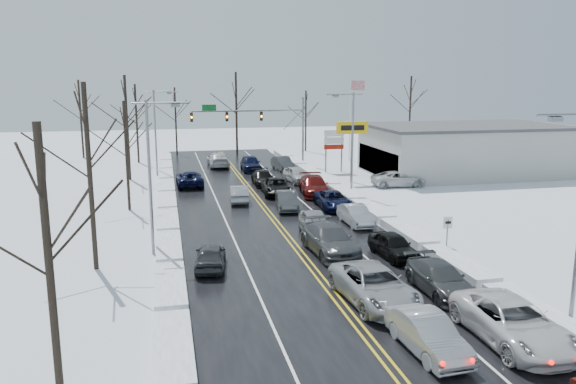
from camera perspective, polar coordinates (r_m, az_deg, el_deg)
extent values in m
plane|color=silver|center=(38.76, -0.73, -3.73)|extent=(160.00, 160.00, 0.00)
cube|color=black|center=(40.65, -1.30, -3.00)|extent=(14.00, 84.00, 0.01)
cube|color=white|center=(39.95, -12.08, -3.52)|extent=(1.46, 72.00, 0.60)
cube|color=white|center=(42.73, 8.76, -2.42)|extent=(1.46, 72.00, 0.60)
cylinder|color=slate|center=(66.88, 1.54, 6.18)|extent=(0.24, 0.24, 8.00)
cylinder|color=slate|center=(65.44, -4.04, 8.24)|extent=(13.00, 0.18, 0.18)
cylinder|color=slate|center=(66.49, 0.53, 7.36)|extent=(2.33, 0.10, 2.33)
cube|color=#0C591E|center=(64.91, -8.02, 8.48)|extent=(1.60, 0.08, 0.70)
cube|color=black|center=(65.71, -2.73, 7.70)|extent=(0.32, 0.25, 1.05)
sphere|color=#3F0705|center=(65.54, -2.71, 7.95)|extent=(0.20, 0.20, 0.20)
sphere|color=orange|center=(65.56, -2.71, 7.69)|extent=(0.22, 0.22, 0.22)
sphere|color=black|center=(65.58, -2.70, 7.43)|extent=(0.20, 0.20, 0.20)
cube|color=black|center=(65.16, -6.23, 7.61)|extent=(0.32, 0.25, 1.05)
sphere|color=#3F0705|center=(64.98, -6.22, 7.87)|extent=(0.20, 0.20, 0.20)
sphere|color=orange|center=(65.00, -6.21, 7.60)|extent=(0.22, 0.22, 0.22)
sphere|color=black|center=(65.02, -6.21, 7.34)|extent=(0.20, 0.20, 0.20)
cube|color=black|center=(64.85, -9.77, 7.50)|extent=(0.32, 0.25, 1.05)
sphere|color=#3F0705|center=(64.67, -9.78, 7.75)|extent=(0.20, 0.20, 0.20)
sphere|color=orange|center=(64.69, -9.77, 7.49)|extent=(0.22, 0.22, 0.22)
sphere|color=black|center=(64.71, -9.76, 7.22)|extent=(0.20, 0.20, 0.20)
cylinder|color=slate|center=(56.13, 6.48, 3.86)|extent=(0.20, 0.20, 5.60)
cube|color=yellow|center=(55.85, 6.54, 6.51)|extent=(3.20, 0.30, 1.20)
cube|color=black|center=(55.69, 6.59, 6.49)|extent=(2.40, 0.04, 0.50)
cylinder|color=slate|center=(61.64, 3.87, 3.84)|extent=(0.16, 0.16, 4.00)
cylinder|color=slate|center=(62.16, 5.46, 3.88)|extent=(0.16, 0.16, 4.00)
cube|color=white|center=(61.63, 4.70, 5.98)|extent=(2.20, 0.22, 0.70)
cube|color=white|center=(61.71, 4.69, 5.24)|extent=(2.20, 0.22, 0.70)
cube|color=#98190B|center=(61.79, 4.68, 4.59)|extent=(2.20, 0.22, 0.50)
cylinder|color=slate|center=(33.92, 15.85, -4.47)|extent=(0.08, 0.08, 2.20)
cube|color=white|center=(33.69, 15.93, -3.00)|extent=(0.55, 0.05, 0.70)
cube|color=black|center=(33.66, 15.97, -3.01)|extent=(0.35, 0.02, 0.15)
cylinder|color=silver|center=(70.54, 6.32, 7.21)|extent=(0.14, 0.14, 10.00)
cube|color=#ADADA8|center=(63.56, 17.50, 4.02)|extent=(20.00, 12.00, 5.00)
cube|color=#262628|center=(59.37, 9.08, 3.04)|extent=(0.10, 11.00, 2.80)
cube|color=#3F3F42|center=(63.29, 17.65, 6.40)|extent=(20.40, 12.40, 0.30)
cylinder|color=slate|center=(24.13, 27.08, 7.00)|extent=(3.20, 0.12, 0.12)
cube|color=slate|center=(23.64, 25.53, 6.70)|extent=(0.50, 0.25, 0.18)
cylinder|color=slate|center=(49.65, 6.56, 4.85)|extent=(0.18, 0.18, 9.00)
cylinder|color=slate|center=(49.09, 5.78, 9.83)|extent=(3.20, 0.12, 0.12)
cube|color=slate|center=(48.85, 4.88, 9.66)|extent=(0.50, 0.25, 0.18)
cylinder|color=slate|center=(33.13, -13.86, 1.30)|extent=(0.18, 0.18, 9.00)
cylinder|color=slate|center=(32.66, -12.80, 8.80)|extent=(3.20, 0.12, 0.12)
cube|color=slate|center=(32.67, -11.37, 8.60)|extent=(0.50, 0.25, 0.18)
cylinder|color=slate|center=(60.90, -13.32, 5.83)|extent=(0.18, 0.18, 9.00)
cylinder|color=slate|center=(60.65, -12.74, 9.91)|extent=(3.20, 0.12, 0.12)
cube|color=slate|center=(60.65, -11.97, 9.80)|extent=(0.50, 0.25, 0.18)
cylinder|color=#2D231C|center=(17.90, -23.01, -7.91)|extent=(0.24, 0.24, 9.00)
cylinder|color=#2D231C|center=(31.31, -19.47, 1.32)|extent=(0.27, 0.27, 10.00)
cylinder|color=#2D231C|center=(45.12, -16.07, 3.49)|extent=(0.23, 0.23, 8.50)
cylinder|color=#2D231C|center=(58.95, -16.01, 6.25)|extent=(0.28, 0.28, 10.50)
cylinder|color=#2D231C|center=(70.91, -15.11, 6.70)|extent=(0.25, 0.25, 9.50)
cylinder|color=#2D231C|center=(77.51, -20.29, 6.95)|extent=(0.27, 0.27, 10.00)
cylinder|color=#2D231C|center=(77.85, -11.33, 7.08)|extent=(0.24, 0.24, 9.00)
cylinder|color=#2D231C|center=(76.38, -5.26, 7.92)|extent=(0.29, 0.29, 11.00)
cylinder|color=#2D231C|center=(79.79, 1.82, 7.22)|extent=(0.23, 0.23, 8.50)
cylinder|color=#2D231C|center=(85.53, 12.29, 7.92)|extent=(0.28, 0.28, 10.50)
imported|color=#A6A8AE|center=(22.70, 13.93, -15.48)|extent=(1.80, 4.47, 1.44)
imported|color=#9FA2A6|center=(26.73, 8.75, -11.01)|extent=(3.11, 6.05, 1.63)
imported|color=#46484C|center=(33.48, 4.25, -6.23)|extent=(2.65, 5.86, 1.66)
imported|color=gray|center=(37.24, 2.72, -4.38)|extent=(2.44, 4.86, 1.59)
imported|color=#3E4143|center=(44.35, -0.12, -1.77)|extent=(1.99, 4.49, 1.43)
imported|color=black|center=(49.96, -1.20, -0.27)|extent=(2.71, 5.31, 1.44)
imported|color=black|center=(54.60, -2.54, 0.73)|extent=(2.02, 4.76, 1.37)
imported|color=black|center=(63.01, -3.80, 2.17)|extent=(2.13, 5.06, 1.71)
imported|color=silver|center=(24.45, 21.76, -13.95)|extent=(2.79, 5.98, 1.66)
imported|color=#3B3E40|center=(28.51, 15.12, -9.82)|extent=(2.01, 4.91, 1.42)
imported|color=black|center=(33.25, 10.62, -6.52)|extent=(2.01, 4.28, 1.42)
imported|color=#ABADB3|center=(40.02, 6.88, -3.32)|extent=(1.57, 4.27, 1.39)
imported|color=black|center=(44.81, 4.58, -1.67)|extent=(2.44, 5.00, 1.37)
imported|color=#520D0B|center=(49.93, 2.66, -0.28)|extent=(2.96, 5.95, 1.66)
imported|color=#BABABC|center=(55.75, 0.93, 0.97)|extent=(2.34, 4.78, 1.57)
imported|color=#3B3D40|center=(63.58, -0.55, 2.28)|extent=(2.01, 4.66, 1.49)
imported|color=#9FA2A7|center=(47.25, -4.98, -0.99)|extent=(1.84, 4.33, 1.39)
imported|color=black|center=(54.75, -9.95, 0.60)|extent=(2.53, 5.28, 1.45)
imported|color=silver|center=(66.37, -7.09, 2.58)|extent=(2.34, 5.75, 1.67)
imported|color=#38393C|center=(31.19, -7.85, -7.66)|extent=(2.11, 4.18, 1.36)
imported|color=silver|center=(54.83, 11.15, 0.57)|extent=(5.40, 2.85, 1.45)
imported|color=black|center=(59.95, 11.80, 1.47)|extent=(2.60, 5.48, 1.54)
imported|color=black|center=(63.72, 8.59, 2.17)|extent=(1.85, 4.57, 1.56)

